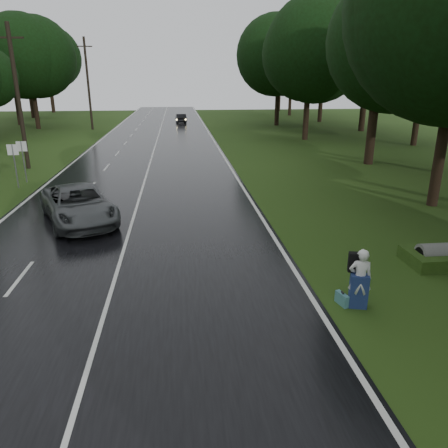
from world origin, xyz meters
The scene contains 17 objects.
ground centered at (0.00, 0.00, 0.00)m, with size 160.00×160.00×0.00m, color #274313.
road centered at (0.00, 20.00, 0.02)m, with size 12.00×140.00×0.04m, color black.
lane_center centered at (0.00, 20.00, 0.04)m, with size 0.12×140.00×0.01m, color silver.
grey_car centered at (-2.29, 7.59, 0.82)m, with size 2.58×5.61×1.56m, color #505455.
far_car centered at (2.71, 52.31, 0.67)m, with size 1.33×3.82×1.26m, color black.
hitchhiker centered at (6.93, -0.78, 0.80)m, with size 0.71×0.67×1.72m.
suitcase centered at (6.55, -0.65, 0.17)m, with size 0.14×0.49×0.35m, color teal.
culvert centered at (10.88, 1.68, 0.00)m, with size 0.74×0.74×1.48m, color slate.
utility_pole_mid centered at (-8.50, 20.40, 0.00)m, with size 1.80×0.28×9.51m, color black, non-canonical shape.
utility_pole_far centered at (-8.50, 45.18, 0.00)m, with size 1.80×0.28×10.79m, color black, non-canonical shape.
road_sign_a centered at (-7.20, 14.45, 0.00)m, with size 0.61×0.10×2.52m, color white, non-canonical shape.
road_sign_b centered at (-7.20, 15.91, 0.00)m, with size 0.60×0.10×2.50m, color white, non-canonical shape.
tree_left_f centered at (-15.52, 46.73, 0.00)m, with size 9.43×9.43×14.73m, color black, non-canonical shape.
tree_right_c centered at (14.73, 8.47, 0.00)m, with size 9.88×9.88×15.43m, color black, non-canonical shape.
tree_right_d centered at (16.25, 19.39, 0.00)m, with size 9.28×9.28×14.51m, color black, non-canonical shape.
tree_right_e centered at (15.43, 33.13, 0.00)m, with size 9.45×9.45×14.77m, color black, non-canonical shape.
tree_right_f centered at (15.72, 47.72, 0.00)m, with size 9.79×9.79×15.29m, color black, non-canonical shape.
Camera 1 is at (2.12, -10.79, 6.00)m, focal length 34.05 mm.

